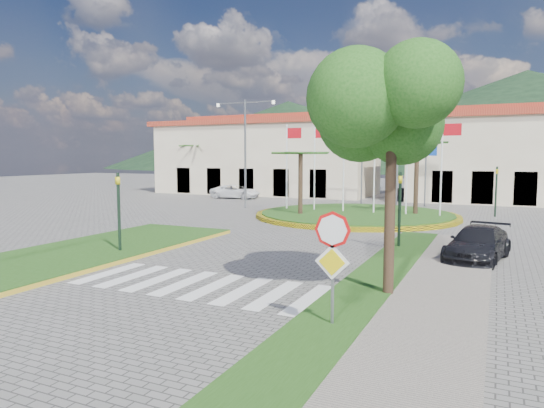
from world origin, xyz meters
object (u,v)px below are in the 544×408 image
at_px(roundabout_island, 356,214).
at_px(stop_sign, 332,251).
at_px(car_dark_a, 407,194).
at_px(car_dark_b, 428,194).
at_px(white_van, 235,192).
at_px(car_side_right, 478,244).
at_px(deciduous_tree, 392,104).

bearing_deg(roundabout_island, stop_sign, -76.27).
bearing_deg(stop_sign, car_dark_a, 96.78).
bearing_deg(stop_sign, car_dark_b, 93.85).
distance_m(roundabout_island, white_van, 16.46).
distance_m(stop_sign, car_dark_b, 33.64).
xyz_separation_m(white_van, car_side_right, (21.28, -19.73, -0.01)).
height_order(roundabout_island, stop_sign, roundabout_island).
distance_m(deciduous_tree, car_dark_a, 30.68).
bearing_deg(roundabout_island, car_side_right, -55.13).
bearing_deg(white_van, car_side_right, -137.22).
bearing_deg(car_dark_a, deciduous_tree, 169.22).
relative_size(stop_sign, car_dark_b, 0.71).
bearing_deg(car_dark_a, stop_sign, 167.42).
bearing_deg(deciduous_tree, car_dark_b, 95.35).
distance_m(white_van, car_dark_a, 15.29).
bearing_deg(white_van, stop_sign, -151.61).
relative_size(white_van, car_dark_b, 1.21).
distance_m(roundabout_island, car_side_right, 13.12).
height_order(white_van, car_dark_b, white_van).
bearing_deg(car_side_right, car_dark_b, 111.75).
distance_m(deciduous_tree, white_van, 32.67).
xyz_separation_m(stop_sign, deciduous_tree, (0.60, 3.04, 3.38)).
relative_size(deciduous_tree, white_van, 1.49).
bearing_deg(roundabout_island, deciduous_tree, -72.09).
bearing_deg(car_side_right, car_dark_a, 115.80).
distance_m(car_dark_a, car_side_right, 24.63).
bearing_deg(roundabout_island, white_van, 146.92).
height_order(white_van, car_dark_a, white_van).
bearing_deg(roundabout_island, car_dark_b, 78.94).
distance_m(white_van, car_side_right, 29.02).
relative_size(roundabout_island, deciduous_tree, 1.87).
relative_size(stop_sign, deciduous_tree, 0.39).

